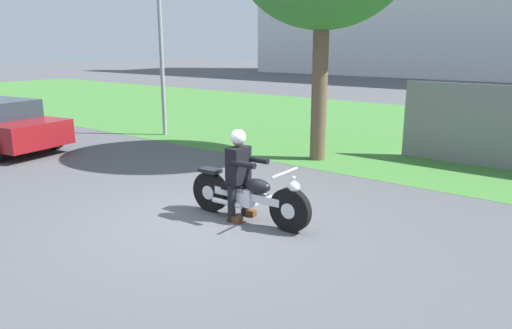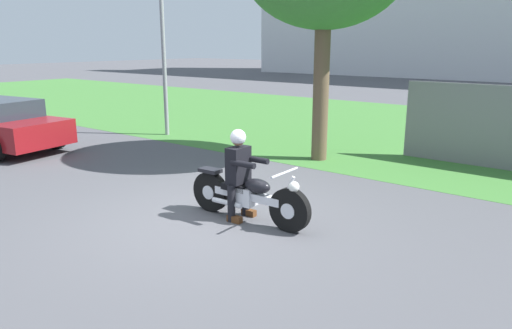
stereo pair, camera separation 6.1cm
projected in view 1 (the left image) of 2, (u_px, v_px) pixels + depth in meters
The scene contains 5 objects.
ground at pixel (206, 219), 7.47m from camera, with size 120.00×120.00×0.00m, color #4C4C51.
grass_verge at pixel (421, 131), 14.88m from camera, with size 60.00×12.00×0.01m, color #3D7533.
motorcycle_lead at pixel (248, 196), 7.31m from camera, with size 2.16×0.66×0.88m.
rider_lead at pixel (239, 167), 7.30m from camera, with size 0.56×0.48×1.41m.
streetlight_pole at pixel (162, 3), 13.36m from camera, with size 0.96×0.20×6.04m.
Camera 1 is at (4.91, -5.10, 2.65)m, focal length 33.74 mm.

